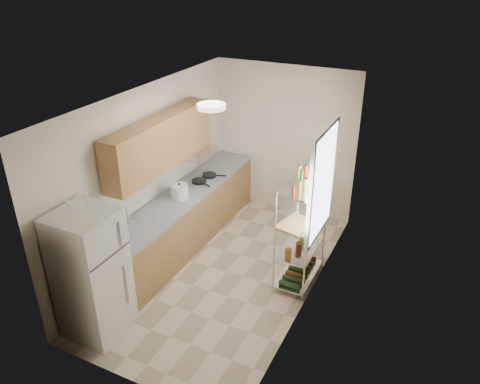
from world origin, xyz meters
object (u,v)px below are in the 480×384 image
object	(u,v)px
refrigerator	(92,275)
espresso_machine	(319,201)
rice_cooker	(180,191)
frying_pan_large	(199,181)
cutting_board	(296,225)

from	to	relation	value
refrigerator	espresso_machine	size ratio (longest dim) A/B	5.69
rice_cooker	frying_pan_large	xyz separation A→B (m)	(-0.01, 0.58, -0.09)
refrigerator	cutting_board	bearing A→B (deg)	43.35
cutting_board	frying_pan_large	bearing A→B (deg)	157.91
rice_cooker	espresso_machine	xyz separation A→B (m)	(2.03, 0.34, 0.15)
rice_cooker	espresso_machine	distance (m)	2.06
espresso_machine	rice_cooker	bearing A→B (deg)	179.64
refrigerator	cutting_board	world-z (taller)	refrigerator
refrigerator	rice_cooker	xyz separation A→B (m)	(-0.03, 1.97, 0.19)
rice_cooker	cutting_board	world-z (taller)	rice_cooker
refrigerator	frying_pan_large	distance (m)	2.55
frying_pan_large	cutting_board	distance (m)	2.07
frying_pan_large	refrigerator	bearing A→B (deg)	-67.53
rice_cooker	espresso_machine	size ratio (longest dim) A/B	0.91
espresso_machine	refrigerator	bearing A→B (deg)	-140.81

